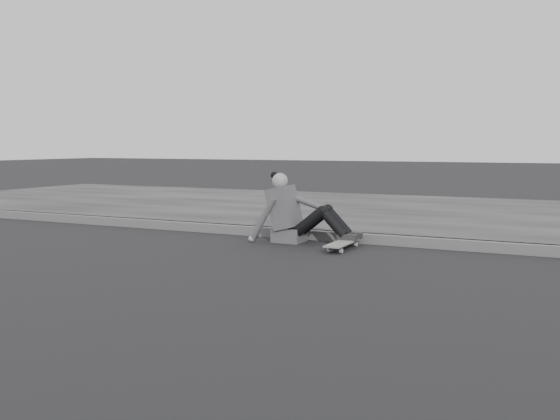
% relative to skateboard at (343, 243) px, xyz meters
% --- Properties ---
extents(ground, '(80.00, 80.00, 0.00)m').
position_rel_skateboard_xyz_m(ground, '(1.95, -2.02, -0.07)').
color(ground, black).
rests_on(ground, ground).
extents(curb, '(24.00, 0.16, 0.12)m').
position_rel_skateboard_xyz_m(curb, '(1.95, 0.56, -0.01)').
color(curb, '#555555').
rests_on(curb, ground).
extents(sidewalk, '(24.00, 6.00, 0.12)m').
position_rel_skateboard_xyz_m(sidewalk, '(1.95, 3.58, -0.01)').
color(sidewalk, '#343434').
rests_on(sidewalk, ground).
extents(skateboard, '(0.20, 0.78, 0.09)m').
position_rel_skateboard_xyz_m(skateboard, '(0.00, 0.00, 0.00)').
color(skateboard, '#A7A7A1').
rests_on(skateboard, ground).
extents(seated_woman, '(1.38, 0.46, 0.88)m').
position_rel_skateboard_xyz_m(seated_woman, '(-0.73, 0.25, 0.29)').
color(seated_woman, '#48484A').
rests_on(seated_woman, ground).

